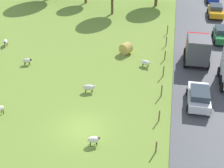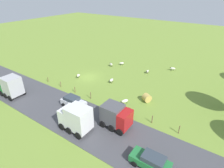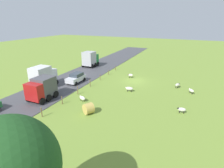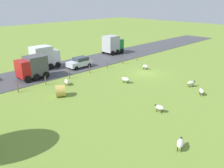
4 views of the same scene
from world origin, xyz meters
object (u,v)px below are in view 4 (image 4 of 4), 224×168
object	(u,v)px
sheep_1	(191,83)
truck_0	(44,57)
car_0	(80,62)
hay_bale_0	(60,91)
sheep_4	(202,91)
sheep_0	(67,82)
sheep_3	(180,143)
truck_2	(32,67)
sheep_5	(160,108)
truck_1	(113,44)
sheep_2	(126,79)
sheep_6	(145,66)

from	to	relation	value
sheep_1	truck_0	bearing A→B (deg)	23.14
car_0	hay_bale_0	bearing A→B (deg)	131.81
truck_0	sheep_4	bearing A→B (deg)	-162.58
sheep_0	car_0	world-z (taller)	car_0
hay_bale_0	sheep_3	bearing A→B (deg)	-177.63
truck_2	sheep_5	bearing A→B (deg)	-168.05
sheep_5	truck_2	bearing A→B (deg)	11.95
sheep_3	truck_0	world-z (taller)	truck_0
car_0	sheep_5	bearing A→B (deg)	167.09
sheep_0	truck_1	distance (m)	19.47
sheep_3	truck_1	distance (m)	32.73
sheep_4	car_0	bearing A→B (deg)	8.71
sheep_4	truck_2	world-z (taller)	truck_2
sheep_1	truck_0	xyz separation A→B (m)	(20.59, 8.80, 1.37)
sheep_0	truck_0	world-z (taller)	truck_0
sheep_2	car_0	xyz separation A→B (m)	(10.22, -0.22, 0.40)
truck_0	truck_2	world-z (taller)	truck_0
truck_1	sheep_3	bearing A→B (deg)	143.84
car_0	sheep_2	bearing A→B (deg)	178.79
sheep_0	sheep_4	xyz separation A→B (m)	(-13.87, -9.17, 0.02)
sheep_1	sheep_5	xyz separation A→B (m)	(-1.24, 8.80, -0.05)
truck_1	car_0	world-z (taller)	truck_1
sheep_0	hay_bale_0	distance (m)	3.71
sheep_0	sheep_6	world-z (taller)	sheep_6
sheep_5	car_0	world-z (taller)	car_0
sheep_1	truck_2	bearing A→B (deg)	36.51
car_0	sheep_6	bearing A→B (deg)	-140.33
sheep_5	hay_bale_0	bearing A→B (deg)	24.30
hay_bale_0	truck_1	size ratio (longest dim) A/B	0.35
sheep_0	sheep_2	world-z (taller)	sheep_2
sheep_3	car_0	bearing A→B (deg)	-19.82
truck_2	truck_1	bearing A→B (deg)	-79.85
truck_1	car_0	distance (m)	11.64
sheep_1	sheep_3	bearing A→B (deg)	114.43
sheep_3	truck_2	size ratio (longest dim) A/B	0.33
sheep_3	hay_bale_0	xyz separation A→B (m)	(14.95, 0.62, 0.14)
sheep_0	truck_2	world-z (taller)	truck_2
sheep_3	sheep_5	bearing A→B (deg)	-41.44
sheep_3	sheep_4	distance (m)	11.78
hay_bale_0	car_0	distance (m)	11.90
sheep_0	sheep_3	bearing A→B (deg)	173.43
hay_bale_0	truck_0	size ratio (longest dim) A/B	0.32
sheep_4	truck_0	bearing A→B (deg)	17.42
truck_1	sheep_5	bearing A→B (deg)	145.06
sheep_3	car_0	distance (m)	24.32
sheep_0	sheep_3	distance (m)	17.66
sheep_2	truck_1	world-z (taller)	truck_1
truck_1	truck_2	xyz separation A→B (m)	(-3.43, 19.13, -0.18)
sheep_5	car_0	distance (m)	18.76
car_0	sheep_0	bearing A→B (deg)	130.58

